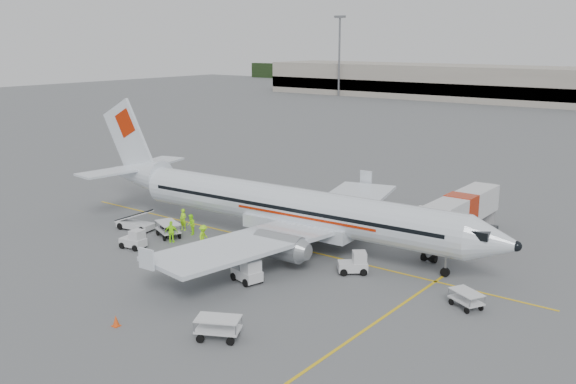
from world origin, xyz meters
name	(u,v)px	position (x,y,z in m)	size (l,w,h in m)	color
ground	(273,243)	(0.00, 0.00, 0.00)	(360.00, 360.00, 0.00)	#56595B
stripe_lead	(273,243)	(0.00, 0.00, 0.01)	(44.00, 0.20, 0.01)	yellow
stripe_cross	(376,322)	(14.00, -8.00, 0.01)	(0.20, 20.00, 0.01)	yellow
terminal_west	(455,82)	(-40.00, 130.00, 4.50)	(110.00, 22.00, 9.00)	gray
mast_west	(339,57)	(-70.00, 118.00, 11.00)	(3.20, 1.20, 22.00)	slate
aircraft	(292,181)	(1.42, 0.62, 5.19)	(37.63, 29.49, 10.37)	white
jet_bridge	(460,219)	(11.90, 8.88, 1.98)	(2.83, 15.07, 3.96)	silver
belt_loader	(135,216)	(-11.60, -4.26, 1.20)	(4.42, 1.66, 2.39)	silver
tug_fore	(353,263)	(8.71, -2.00, 0.78)	(2.01, 1.15, 1.55)	silver
tug_mid	(247,270)	(3.90, -7.69, 0.83)	(2.14, 1.22, 1.65)	silver
tug_aft	(133,239)	(-7.85, -7.65, 0.75)	(1.95, 1.12, 1.51)	silver
cart_loaded_a	(168,228)	(-8.21, -3.68, 0.58)	(2.24, 1.32, 1.17)	silver
cart_loaded_b	(168,230)	(-7.80, -4.05, 0.64)	(2.46, 1.45, 1.28)	silver
cart_empty_a	(218,328)	(8.21, -15.05, 0.63)	(2.40, 1.42, 1.25)	silver
cart_empty_b	(466,300)	(17.31, -2.91, 0.54)	(2.05, 1.21, 1.07)	silver
cone_nose	(429,254)	(11.61, 4.10, 0.33)	(0.41, 0.41, 0.67)	#EB4A13
cone_port	(354,201)	(-1.19, 14.32, 0.35)	(0.43, 0.43, 0.70)	#EB4A13
cone_stbd	(116,321)	(2.48, -17.41, 0.34)	(0.41, 0.41, 0.68)	#EB4A13
crew_a	(183,220)	(-8.22, -1.93, 0.94)	(0.69, 0.45, 1.88)	#8FE112
crew_b	(191,225)	(-6.78, -2.44, 0.87)	(0.85, 0.66, 1.74)	#8FE112
crew_c	(203,236)	(-3.53, -4.26, 0.92)	(1.18, 0.68, 1.83)	#8FE112
crew_d	(172,232)	(-6.49, -4.87, 0.89)	(1.04, 0.43, 1.78)	#8FE112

